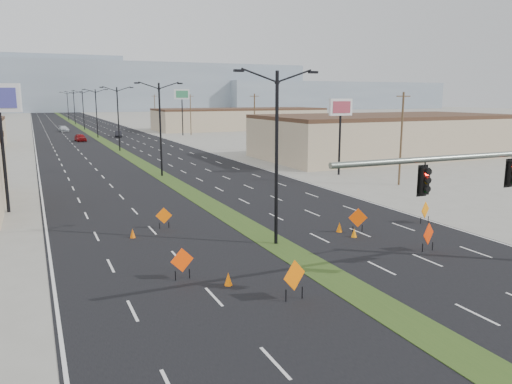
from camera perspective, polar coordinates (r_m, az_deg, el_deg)
name	(u,v)px	position (r m, az deg, el deg)	size (l,w,h in m)	color
ground	(418,329)	(20.36, 18.02, -14.67)	(600.00, 600.00, 0.00)	gray
road_surface	(96,136)	(114.42, -17.85, 6.06)	(25.00, 400.00, 0.02)	black
median_strip	(96,136)	(114.42, -17.85, 6.06)	(2.00, 400.00, 0.04)	#2B4819
building_se_near	(385,137)	(74.99, 14.50, 6.07)	(36.00, 18.00, 5.50)	tan
building_se_far	(240,120)	(133.54, -1.87, 8.27)	(44.00, 16.00, 5.00)	tan
mesa_center	(123,87)	(317.84, -14.95, 11.51)	(220.00, 50.00, 28.00)	gray
mesa_east	(329,96)	(359.41, 8.39, 10.85)	(160.00, 50.00, 18.00)	gray
streetlight_0	(277,153)	(28.57, 2.37, 4.48)	(5.15, 0.24, 10.02)	black
streetlight_1	(160,126)	(54.97, -10.89, 7.38)	(5.15, 0.24, 10.02)	black
streetlight_2	(118,117)	(82.44, -15.48, 8.29)	(5.15, 0.24, 10.02)	black
streetlight_3	(96,112)	(110.17, -17.77, 8.73)	(5.15, 0.24, 10.02)	black
streetlight_4	(83,109)	(138.01, -19.15, 8.98)	(5.15, 0.24, 10.02)	black
streetlight_5	(74,107)	(165.91, -20.06, 9.15)	(5.15, 0.24, 10.02)	black
streetlight_6	(68,105)	(193.83, -20.71, 9.26)	(5.15, 0.24, 10.02)	black
utility_pole_0	(401,137)	(50.58, 16.27, 6.01)	(1.60, 0.20, 9.00)	#4C3823
utility_pole_1	(254,121)	(80.44, -0.18, 8.10)	(1.60, 0.20, 9.00)	#4C3823
utility_pole_2	(191,114)	(113.28, -7.49, 8.82)	(1.60, 0.20, 9.00)	#4C3823
utility_pole_3	(155,110)	(147.12, -11.49, 9.15)	(1.60, 0.20, 9.00)	#4C3823
car_left	(80,138)	(102.75, -19.44, 5.89)	(1.73, 4.31, 1.47)	maroon
car_mid	(118,134)	(111.42, -15.45, 6.41)	(1.35, 3.88, 1.28)	black
car_far	(64,129)	(132.62, -21.12, 6.75)	(1.92, 4.71, 1.37)	silver
construction_sign_0	(182,261)	(24.08, -8.44, -7.84)	(1.17, 0.22, 1.57)	#F84105
construction_sign_1	(294,277)	(21.53, 4.41, -9.63)	(1.28, 0.53, 1.81)	orange
construction_sign_2	(164,216)	(33.35, -10.48, -2.77)	(1.05, 0.28, 1.42)	#F76205
construction_sign_3	(358,219)	(32.35, 11.57, -3.00)	(1.16, 0.46, 1.63)	#DE4604
construction_sign_4	(428,235)	(29.63, 19.10, -4.65)	(1.15, 0.53, 1.65)	red
construction_sign_5	(425,211)	(36.04, 18.77, -2.03)	(1.07, 0.51, 1.54)	orange
cone_0	(228,279)	(23.36, -3.19, -9.91)	(0.38, 0.38, 0.63)	#FF6E05
cone_1	(354,233)	(31.53, 11.15, -4.60)	(0.35, 0.35, 0.59)	orange
cone_2	(339,227)	(32.55, 9.51, -3.98)	(0.40, 0.40, 0.66)	#E26604
cone_3	(133,233)	(31.74, -13.92, -4.61)	(0.35, 0.35, 0.58)	#D85804
pole_sign_east_near	(341,114)	(55.72, 9.65, 8.82)	(2.73, 0.49, 8.34)	black
pole_sign_east_far	(182,98)	(112.76, -8.47, 10.63)	(3.30, 1.06, 10.14)	black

